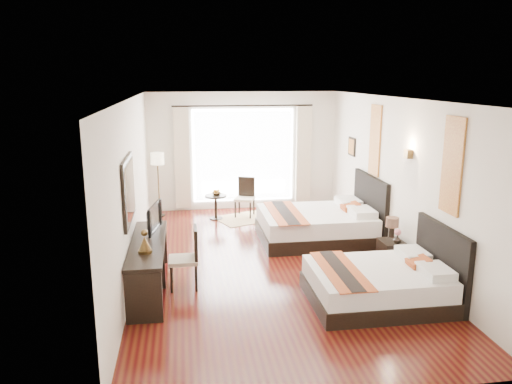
{
  "coord_description": "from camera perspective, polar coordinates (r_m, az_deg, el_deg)",
  "views": [
    {
      "loc": [
        -1.42,
        -8.0,
        3.15
      ],
      "look_at": [
        -0.18,
        0.39,
        1.18
      ],
      "focal_mm": 35.0,
      "sensor_mm": 36.0,
      "label": 1
    }
  ],
  "objects": [
    {
      "name": "drape_right",
      "position": [
        12.12,
        5.42,
        4.17
      ],
      "size": [
        0.35,
        0.14,
        2.35
      ],
      "primitive_type": "cube",
      "color": "beige",
      "rests_on": "floor"
    },
    {
      "name": "bed_near",
      "position": [
        7.43,
        14.28,
        -10.0
      ],
      "size": [
        1.95,
        1.52,
        1.09
      ],
      "color": "black",
      "rests_on": "floor"
    },
    {
      "name": "mirror_frame",
      "position": [
        7.41,
        -14.37,
        0.22
      ],
      "size": [
        0.04,
        1.25,
        0.95
      ],
      "primitive_type": "cube",
      "color": "black",
      "rests_on": "wall_desk"
    },
    {
      "name": "wall_headboard",
      "position": [
        8.97,
        15.92,
        1.35
      ],
      "size": [
        0.01,
        7.5,
        2.8
      ],
      "primitive_type": "cube",
      "color": "silver",
      "rests_on": "floor"
    },
    {
      "name": "wall_window",
      "position": [
        11.96,
        -1.48,
        4.68
      ],
      "size": [
        4.5,
        0.01,
        2.8
      ],
      "primitive_type": "cube",
      "color": "silver",
      "rests_on": "floor"
    },
    {
      "name": "jute_rug",
      "position": [
        11.35,
        -0.88,
        -2.97
      ],
      "size": [
        1.65,
        1.41,
        0.01
      ],
      "primitive_type": "cube",
      "rotation": [
        0.0,
        0.0,
        0.39
      ],
      "color": "tan",
      "rests_on": "floor"
    },
    {
      "name": "console_desk",
      "position": [
        7.73,
        -12.17,
        -8.23
      ],
      "size": [
        0.5,
        2.2,
        0.76
      ],
      "primitive_type": "cube",
      "color": "black",
      "rests_on": "floor"
    },
    {
      "name": "drape_left",
      "position": [
        11.78,
        -8.45,
        3.83
      ],
      "size": [
        0.35,
        0.14,
        2.35
      ],
      "primitive_type": "cube",
      "color": "beige",
      "rests_on": "floor"
    },
    {
      "name": "floor_lamp",
      "position": [
        11.46,
        -11.19,
        3.26
      ],
      "size": [
        0.3,
        0.3,
        1.47
      ],
      "color": "black",
      "rests_on": "floor"
    },
    {
      "name": "wall_sconce",
      "position": [
        8.46,
        17.02,
        4.18
      ],
      "size": [
        0.1,
        0.14,
        0.14
      ],
      "primitive_type": "cube",
      "color": "#443218",
      "rests_on": "wall_headboard"
    },
    {
      "name": "window_chair",
      "position": [
        11.45,
        -1.28,
        -1.46
      ],
      "size": [
        0.54,
        0.54,
        0.89
      ],
      "rotation": [
        0.0,
        0.0,
        -1.94
      ],
      "color": "#BBAA90",
      "rests_on": "floor"
    },
    {
      "name": "desk_chair",
      "position": [
        7.75,
        -8.11,
        -8.73
      ],
      "size": [
        0.44,
        0.44,
        0.94
      ],
      "rotation": [
        0.0,
        0.0,
        3.14
      ],
      "color": "#BBAA90",
      "rests_on": "floor"
    },
    {
      "name": "ceiling",
      "position": [
        8.13,
        1.71,
        10.56
      ],
      "size": [
        4.5,
        7.5,
        0.02
      ],
      "primitive_type": "cube",
      "color": "white",
      "rests_on": "wall_headboard"
    },
    {
      "name": "side_table",
      "position": [
        11.25,
        -4.61,
        -1.73
      ],
      "size": [
        0.48,
        0.48,
        0.55
      ],
      "primitive_type": "cylinder",
      "color": "black",
      "rests_on": "floor"
    },
    {
      "name": "wall_entry",
      "position": [
        4.81,
        9.5,
        -8.4
      ],
      "size": [
        4.5,
        0.01,
        2.8
      ],
      "primitive_type": "cube",
      "color": "silver",
      "rests_on": "floor"
    },
    {
      "name": "art_panel_near",
      "position": [
        7.36,
        21.51,
        2.81
      ],
      "size": [
        0.03,
        0.5,
        1.35
      ],
      "primitive_type": "cube",
      "color": "maroon",
      "rests_on": "wall_headboard"
    },
    {
      "name": "television",
      "position": [
        8.06,
        -11.99,
        -2.85
      ],
      "size": [
        0.25,
        0.77,
        0.44
      ],
      "primitive_type": "imported",
      "rotation": [
        0.0,
        0.0,
        1.38
      ],
      "color": "black",
      "rests_on": "console_desk"
    },
    {
      "name": "bronze_figurine",
      "position": [
        7.11,
        -12.6,
        -5.66
      ],
      "size": [
        0.26,
        0.26,
        0.29
      ],
      "primitive_type": null,
      "rotation": [
        0.0,
        0.0,
        0.41
      ],
      "color": "#443218",
      "rests_on": "console_desk"
    },
    {
      "name": "art_panel_far",
      "position": [
        9.87,
        13.45,
        5.77
      ],
      "size": [
        0.03,
        0.5,
        1.35
      ],
      "primitive_type": "cube",
      "color": "maroon",
      "rests_on": "wall_headboard"
    },
    {
      "name": "window_glass",
      "position": [
        11.96,
        -1.47,
        4.2
      ],
      "size": [
        2.4,
        0.02,
        2.2
      ],
      "primitive_type": "cube",
      "color": "white",
      "rests_on": "wall_window"
    },
    {
      "name": "mirror_glass",
      "position": [
        7.4,
        -14.18,
        0.22
      ],
      "size": [
        0.01,
        1.12,
        0.82
      ],
      "primitive_type": "cube",
      "color": "white",
      "rests_on": "mirror_frame"
    },
    {
      "name": "table_lamp",
      "position": [
        8.69,
        15.31,
        -3.52
      ],
      "size": [
        0.22,
        0.22,
        0.34
      ],
      "color": "black",
      "rests_on": "nightstand"
    },
    {
      "name": "floor",
      "position": [
        8.71,
        1.59,
        -8.13
      ],
      "size": [
        4.5,
        7.5,
        0.01
      ],
      "primitive_type": "cube",
      "color": "#3D0B0B",
      "rests_on": "ground"
    },
    {
      "name": "bed_far",
      "position": [
        9.88,
        7.36,
        -3.63
      ],
      "size": [
        2.22,
        1.73,
        1.25
      ],
      "color": "black",
      "rests_on": "floor"
    },
    {
      "name": "wall_desk",
      "position": [
        8.23,
        -13.94,
        0.43
      ],
      "size": [
        0.01,
        7.5,
        2.8
      ],
      "primitive_type": "cube",
      "color": "silver",
      "rests_on": "floor"
    },
    {
      "name": "sheer_curtain",
      "position": [
        11.9,
        -1.44,
        4.16
      ],
      "size": [
        2.3,
        0.02,
        2.1
      ],
      "primitive_type": "cube",
      "color": "white",
      "rests_on": "wall_window"
    },
    {
      "name": "nightstand",
      "position": [
        8.8,
        15.22,
        -6.8
      ],
      "size": [
        0.37,
        0.46,
        0.45
      ],
      "primitive_type": "cube",
      "color": "black",
      "rests_on": "floor"
    },
    {
      "name": "vase",
      "position": [
        8.59,
        15.87,
        -4.89
      ],
      "size": [
        0.15,
        0.15,
        0.14
      ],
      "primitive_type": "imported",
      "rotation": [
        0.0,
        0.0,
        0.1
      ],
      "color": "black",
      "rests_on": "nightstand"
    },
    {
      "name": "fruit_bowl",
      "position": [
        11.21,
        -4.54,
        -0.2
      ],
      "size": [
        0.26,
        0.26,
        0.05
      ],
      "primitive_type": "imported",
      "rotation": [
        0.0,
        0.0,
        0.33
      ],
      "color": "#472819",
      "rests_on": "side_table"
    }
  ]
}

